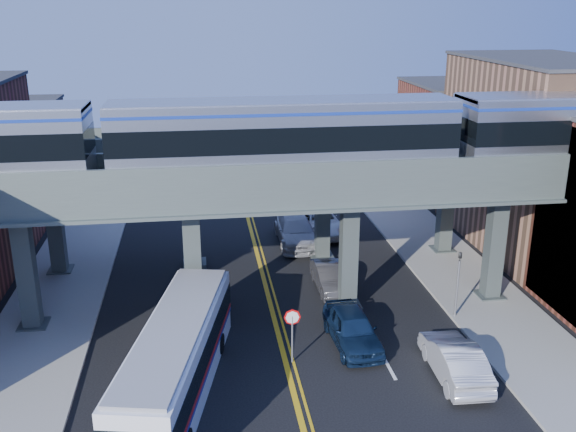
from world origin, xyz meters
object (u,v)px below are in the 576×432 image
at_px(stop_sign, 292,327).
at_px(transit_train, 284,135).
at_px(car_lane_d, 296,230).
at_px(car_parked_curb, 455,360).
at_px(car_lane_c, 320,222).
at_px(car_lane_b, 330,277).
at_px(transit_bus, 177,360).
at_px(car_lane_a, 352,328).
at_px(traffic_signal, 458,277).

bearing_deg(stop_sign, transit_train, 86.40).
bearing_deg(stop_sign, car_lane_d, 80.56).
bearing_deg(car_parked_curb, car_lane_c, -81.18).
bearing_deg(car_lane_b, car_parked_curb, -70.60).
bearing_deg(transit_bus, car_lane_d, -12.00).
bearing_deg(transit_bus, car_lane_a, -58.19).
distance_m(transit_train, car_lane_d, 13.30).
relative_size(car_lane_a, car_lane_d, 0.81).
relative_size(transit_train, car_parked_curb, 10.12).
height_order(stop_sign, car_lane_b, stop_sign).
xyz_separation_m(traffic_signal, car_parked_curb, (-2.15, -5.17, -1.47)).
height_order(car_lane_a, car_lane_b, car_lane_a).
bearing_deg(transit_bus, car_lane_b, -30.06).
height_order(car_lane_b, car_parked_curb, car_parked_curb).
bearing_deg(transit_train, transit_bus, -128.63).
xyz_separation_m(transit_train, car_lane_a, (2.73, -3.83, -8.58)).
bearing_deg(traffic_signal, car_lane_d, 118.18).
xyz_separation_m(car_lane_a, car_lane_c, (1.46, 15.63, -0.05)).
relative_size(car_lane_b, car_lane_d, 0.71).
bearing_deg(traffic_signal, car_lane_a, -162.60).
height_order(stop_sign, car_lane_c, stop_sign).
height_order(traffic_signal, car_lane_c, traffic_signal).
bearing_deg(traffic_signal, car_lane_c, 107.66).
bearing_deg(car_parked_curb, traffic_signal, -110.50).
bearing_deg(car_lane_d, stop_sign, -99.12).
bearing_deg(car_parked_curb, transit_bus, -0.21).
relative_size(car_lane_c, car_lane_d, 0.93).
distance_m(transit_bus, car_lane_b, 12.32).
relative_size(stop_sign, car_lane_c, 0.46).
height_order(traffic_signal, car_lane_a, traffic_signal).
bearing_deg(car_parked_curb, car_lane_b, -67.79).
bearing_deg(transit_train, stop_sign, -93.60).
bearing_deg(traffic_signal, car_parked_curb, -112.57).
height_order(transit_bus, car_lane_d, transit_bus).
distance_m(traffic_signal, car_lane_b, 7.33).
relative_size(car_lane_a, car_lane_b, 1.13).
distance_m(traffic_signal, car_lane_a, 6.30).
bearing_deg(car_lane_d, transit_train, -101.98).
bearing_deg(car_parked_curb, car_lane_d, -73.96).
xyz_separation_m(transit_train, transit_bus, (-5.35, -6.70, -7.88)).
relative_size(stop_sign, transit_bus, 0.22).
height_order(traffic_signal, car_lane_b, traffic_signal).
bearing_deg(car_lane_a, transit_bus, -163.74).
distance_m(transit_train, car_lane_b, 9.49).
xyz_separation_m(stop_sign, car_lane_b, (3.25, 7.39, -1.04)).
distance_m(traffic_signal, car_lane_c, 14.56).
distance_m(stop_sign, car_lane_b, 8.14).
bearing_deg(transit_bus, car_lane_c, -14.99).
xyz_separation_m(traffic_signal, transit_bus, (-13.94, -4.70, -0.76)).
xyz_separation_m(traffic_signal, car_lane_d, (-6.41, 11.97, -1.41)).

